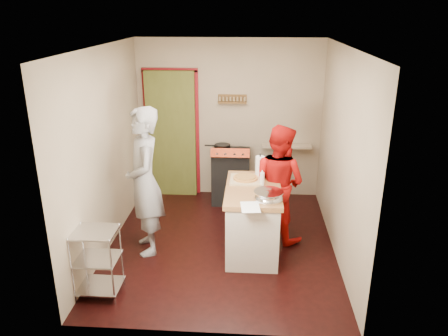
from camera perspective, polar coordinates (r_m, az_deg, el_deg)
The scene contains 10 objects.
floor at distance 6.05m, azimuth -0.31°, elevation -9.80°, with size 3.50×3.50×0.00m, color black.
back_wall at distance 7.33m, azimuth -4.33°, elevation 5.16°, with size 3.00×0.44×2.60m.
left_wall at distance 5.82m, azimuth -15.25°, elevation 2.21°, with size 0.04×3.50×2.60m, color tan.
right_wall at distance 5.62m, azimuth 15.12°, elevation 1.58°, with size 0.04×3.50×2.60m, color tan.
ceiling at distance 5.26m, azimuth -0.37°, elevation 15.66°, with size 3.00×3.50×0.02m, color white.
stove at distance 7.14m, azimuth 0.90°, elevation -0.96°, with size 0.60×0.63×1.00m.
wire_shelving at distance 5.07m, azimuth -16.25°, elevation -11.41°, with size 0.48×0.40×0.80m.
island at distance 5.70m, azimuth 3.80°, elevation -6.44°, with size 0.71×1.33×1.20m.
person_stripe at distance 5.60m, azimuth -10.33°, elevation -1.82°, with size 0.70×0.46×1.92m, color #AFAFB4.
person_red at distance 5.94m, azimuth 7.13°, elevation -1.92°, with size 0.78×0.61×1.61m, color #B20E0B.
Camera 1 is at (0.39, -5.23, 3.02)m, focal length 35.00 mm.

